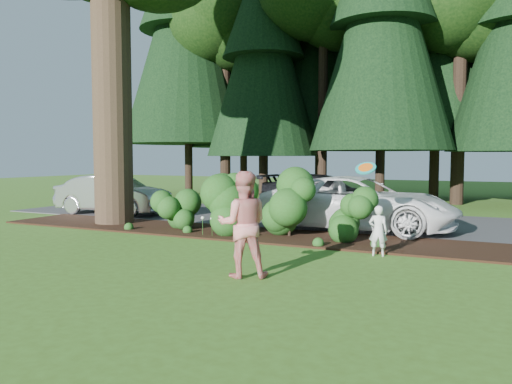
{
  "coord_description": "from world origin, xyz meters",
  "views": [
    {
      "loc": [
        6.61,
        -9.19,
        2.18
      ],
      "look_at": [
        1.14,
        2.17,
        1.3
      ],
      "focal_mm": 35.0,
      "sensor_mm": 36.0,
      "label": 1
    }
  ],
  "objects_px": {
    "child": "(378,231)",
    "adult": "(243,224)",
    "frisbee": "(366,168)",
    "car_dark_suv": "(321,193)",
    "car_white_suv": "(359,203)",
    "car_silver_wagon": "(113,195)"
  },
  "relations": [
    {
      "from": "child",
      "to": "adult",
      "type": "xyz_separation_m",
      "value": [
        -1.81,
        -3.0,
        0.4
      ]
    },
    {
      "from": "adult",
      "to": "frisbee",
      "type": "xyz_separation_m",
      "value": [
        1.51,
        3.01,
        0.98
      ]
    },
    {
      "from": "car_dark_suv",
      "to": "child",
      "type": "relative_size",
      "value": 4.5
    },
    {
      "from": "car_dark_suv",
      "to": "frisbee",
      "type": "relative_size",
      "value": 10.77
    },
    {
      "from": "frisbee",
      "to": "car_white_suv",
      "type": "bearing_deg",
      "value": 106.24
    },
    {
      "from": "car_dark_suv",
      "to": "child",
      "type": "xyz_separation_m",
      "value": [
        3.98,
        -8.0,
        -0.2
      ]
    },
    {
      "from": "car_silver_wagon",
      "to": "frisbee",
      "type": "relative_size",
      "value": 9.51
    },
    {
      "from": "car_silver_wagon",
      "to": "car_white_suv",
      "type": "bearing_deg",
      "value": -94.32
    },
    {
      "from": "car_dark_suv",
      "to": "frisbee",
      "type": "distance_m",
      "value": 8.88
    },
    {
      "from": "car_white_suv",
      "to": "child",
      "type": "height_order",
      "value": "car_white_suv"
    },
    {
      "from": "adult",
      "to": "frisbee",
      "type": "bearing_deg",
      "value": -143.25
    },
    {
      "from": "car_white_suv",
      "to": "car_dark_suv",
      "type": "xyz_separation_m",
      "value": [
        -2.65,
        4.47,
        -0.06
      ]
    },
    {
      "from": "car_white_suv",
      "to": "child",
      "type": "xyz_separation_m",
      "value": [
        1.33,
        -3.53,
        -0.26
      ]
    },
    {
      "from": "car_dark_suv",
      "to": "adult",
      "type": "height_order",
      "value": "adult"
    },
    {
      "from": "frisbee",
      "to": "car_dark_suv",
      "type": "bearing_deg",
      "value": 114.7
    },
    {
      "from": "child",
      "to": "frisbee",
      "type": "relative_size",
      "value": 2.39
    },
    {
      "from": "car_white_suv",
      "to": "car_dark_suv",
      "type": "distance_m",
      "value": 5.19
    },
    {
      "from": "car_silver_wagon",
      "to": "car_white_suv",
      "type": "xyz_separation_m",
      "value": [
        9.43,
        -0.09,
        0.06
      ]
    },
    {
      "from": "car_white_suv",
      "to": "child",
      "type": "relative_size",
      "value": 5.09
    },
    {
      "from": "car_white_suv",
      "to": "car_dark_suv",
      "type": "height_order",
      "value": "car_white_suv"
    },
    {
      "from": "car_white_suv",
      "to": "car_silver_wagon",
      "type": "bearing_deg",
      "value": 90.41
    },
    {
      "from": "car_silver_wagon",
      "to": "car_dark_suv",
      "type": "relative_size",
      "value": 0.88
    }
  ]
}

